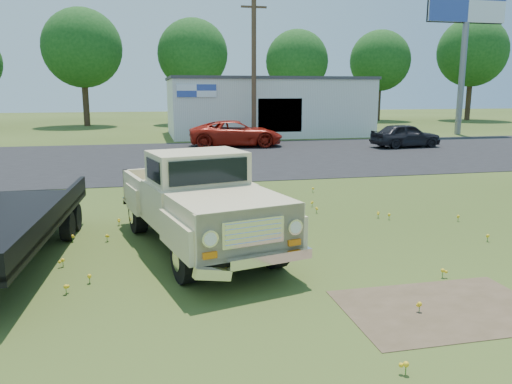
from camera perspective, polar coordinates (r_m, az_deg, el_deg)
The scene contains 15 objects.
ground at distance 10.16m, azimuth 4.05°, elevation -7.02°, with size 140.00×140.00×0.00m, color #304215.
asphalt_lot at distance 24.60m, azimuth -5.91°, elevation 3.95°, with size 90.00×14.00×0.02m, color black.
dirt_patch_a at distance 8.21m, azimuth 20.62°, elevation -12.40°, with size 3.00×2.00×0.01m, color #4E3E29.
dirt_patch_b at distance 13.15m, azimuth -8.74°, elevation -2.80°, with size 2.20×1.60×0.01m, color #4E3E29.
commercial_building at distance 37.28m, azimuth 1.15°, elevation 9.82°, with size 14.20×8.20×4.15m.
billboard at distance 40.66m, azimuth 22.93°, elevation 18.19°, with size 6.10×0.45×11.05m.
utility_pole_mid at distance 31.98m, azimuth -0.24°, elevation 14.02°, with size 1.60×0.30×9.00m.
treeline_c at distance 49.15m, azimuth -19.25°, elevation 15.26°, with size 7.04×7.04×10.47m.
treeline_d at distance 50.07m, azimuth -7.23°, elevation 15.35°, with size 6.72×6.72×10.00m.
treeline_e at distance 50.51m, azimuth 4.70°, elevation 14.65°, with size 6.08×6.08×9.04m.
treeline_f at distance 56.53m, azimuth 13.98°, elevation 14.34°, with size 6.40×6.40×9.52m.
treeline_g at distance 60.40m, azimuth 23.50°, elevation 14.45°, with size 7.36×7.36×10.95m.
vintage_pickup_truck at distance 10.29m, azimuth -6.65°, elevation -0.94°, with size 2.18×5.61×2.04m, color beige, non-canonical shape.
red_pickup at distance 29.16m, azimuth -2.31°, elevation 6.67°, with size 2.48×5.39×1.50m, color #9C190E.
dark_sedan at distance 29.97m, azimuth 16.71°, elevation 6.20°, with size 1.61×4.00×1.36m, color black.
Camera 1 is at (-2.77, -9.23, 3.23)m, focal length 35.00 mm.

